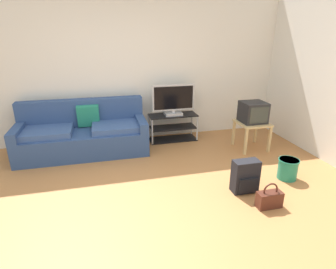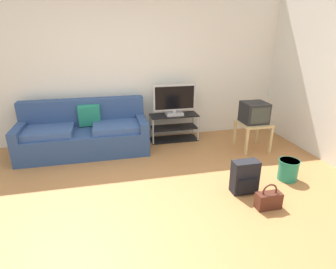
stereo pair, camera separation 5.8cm
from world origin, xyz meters
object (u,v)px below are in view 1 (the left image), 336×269
object	(u,v)px
side_table	(252,127)
cleaning_bucket	(288,168)
tv_stand	(173,127)
flat_tv	(173,100)
couch	(83,134)
crt_tv	(253,112)
handbag	(269,199)
backpack	(245,177)

from	to	relation	value
side_table	cleaning_bucket	size ratio (longest dim) A/B	1.73
cleaning_bucket	side_table	bearing A→B (deg)	87.66
tv_stand	flat_tv	world-z (taller)	flat_tv
flat_tv	side_table	size ratio (longest dim) A/B	1.54
side_table	cleaning_bucket	bearing A→B (deg)	-92.34
couch	tv_stand	size ratio (longest dim) A/B	2.35
crt_tv	cleaning_bucket	size ratio (longest dim) A/B	1.38
side_table	handbag	size ratio (longest dim) A/B	1.58
tv_stand	cleaning_bucket	xyz separation A→B (m)	(1.17, -1.81, -0.09)
cleaning_bucket	handbag	bearing A→B (deg)	-139.42
couch	cleaning_bucket	distance (m)	3.22
side_table	backpack	distance (m)	1.48
tv_stand	couch	bearing A→B (deg)	-173.71
crt_tv	side_table	bearing A→B (deg)	-90.00
backpack	crt_tv	bearing A→B (deg)	45.80
couch	handbag	size ratio (longest dim) A/B	6.54
crt_tv	cleaning_bucket	bearing A→B (deg)	-92.31
crt_tv	backpack	size ratio (longest dim) A/B	0.93
backpack	handbag	distance (m)	0.41
backpack	side_table	bearing A→B (deg)	45.47
cleaning_bucket	tv_stand	bearing A→B (deg)	122.94
couch	handbag	xyz separation A→B (m)	(2.14, -2.17, -0.21)
side_table	crt_tv	distance (m)	0.25
side_table	couch	bearing A→B (deg)	169.07
crt_tv	backpack	xyz separation A→B (m)	(-0.78, -1.26, -0.44)
backpack	cleaning_bucket	xyz separation A→B (m)	(0.74, 0.16, -0.05)
side_table	backpack	bearing A→B (deg)	-122.22
side_table	handbag	world-z (taller)	side_table
couch	side_table	world-z (taller)	couch
handbag	cleaning_bucket	xyz separation A→B (m)	(0.63, 0.54, 0.05)
handbag	cleaning_bucket	distance (m)	0.83
side_table	flat_tv	bearing A→B (deg)	150.16
flat_tv	backpack	size ratio (longest dim) A/B	1.81
couch	side_table	distance (m)	2.87
handbag	cleaning_bucket	size ratio (longest dim) A/B	1.10
tv_stand	crt_tv	world-z (taller)	crt_tv
tv_stand	crt_tv	bearing A→B (deg)	-30.06
backpack	cleaning_bucket	world-z (taller)	backpack
backpack	handbag	bearing A→B (deg)	-86.10
flat_tv	cleaning_bucket	bearing A→B (deg)	-56.73
backpack	cleaning_bucket	size ratio (longest dim) A/B	1.48
couch	tv_stand	xyz separation A→B (m)	(1.60, 0.18, -0.07)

